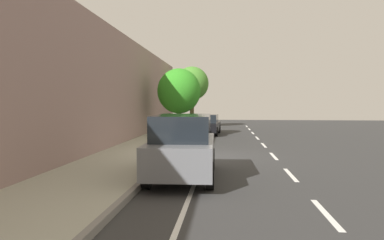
# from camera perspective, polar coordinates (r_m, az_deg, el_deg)

# --- Properties ---
(ground) EXTENTS (71.30, 71.30, 0.00)m
(ground) POSITION_cam_1_polar(r_m,az_deg,el_deg) (16.18, 2.42, -5.71)
(ground) COLOR #323232
(sidewalk) EXTENTS (3.24, 44.56, 0.17)m
(sidewalk) POSITION_cam_1_polar(r_m,az_deg,el_deg) (16.66, -8.85, -5.20)
(sidewalk) COLOR #A9A997
(sidewalk) RESTS_ON ground
(curb_edge) EXTENTS (0.16, 44.56, 0.17)m
(curb_edge) POSITION_cam_1_polar(r_m,az_deg,el_deg) (16.32, -3.03, -5.34)
(curb_edge) COLOR gray
(curb_edge) RESTS_ON ground
(lane_stripe_centre) EXTENTS (0.14, 44.20, 0.01)m
(lane_stripe_centre) POSITION_cam_1_polar(r_m,az_deg,el_deg) (16.48, 12.83, -5.60)
(lane_stripe_centre) COLOR white
(lane_stripe_centre) RESTS_ON ground
(lane_stripe_bike_edge) EXTENTS (0.12, 44.56, 0.01)m
(lane_stripe_bike_edge) POSITION_cam_1_polar(r_m,az_deg,el_deg) (16.19, 2.15, -5.69)
(lane_stripe_bike_edge) COLOR white
(lane_stripe_bike_edge) RESTS_ON ground
(building_facade) EXTENTS (0.50, 44.56, 6.24)m
(building_facade) POSITION_cam_1_polar(r_m,az_deg,el_deg) (17.08, -15.05, 5.14)
(building_facade) COLOR gray
(building_facade) RESTS_ON ground
(parked_sedan_black_nearest) EXTENTS (2.01, 4.49, 1.52)m
(parked_sedan_black_nearest) POSITION_cam_1_polar(r_m,az_deg,el_deg) (27.11, 2.40, -0.74)
(parked_sedan_black_nearest) COLOR black
(parked_sedan_black_nearest) RESTS_ON ground
(parked_suv_grey_second) EXTENTS (2.07, 4.75, 1.99)m
(parked_suv_grey_second) POSITION_cam_1_polar(r_m,az_deg,el_deg) (11.30, -1.44, -4.09)
(parked_suv_grey_second) COLOR slate
(parked_suv_grey_second) RESTS_ON ground
(bicycle_at_curb) EXTENTS (1.67, 0.64, 0.76)m
(bicycle_at_curb) POSITION_cam_1_polar(r_m,az_deg,el_deg) (20.55, 0.04, -2.87)
(bicycle_at_curb) COLOR black
(bicycle_at_curb) RESTS_ON ground
(cyclist_with_backpack) EXTENTS (0.42, 0.62, 1.62)m
(cyclist_with_backpack) POSITION_cam_1_polar(r_m,az_deg,el_deg) (20.97, -0.47, -1.11)
(cyclist_with_backpack) COLOR #C6B284
(cyclist_with_backpack) RESTS_ON ground
(street_tree_near_cyclist) EXTENTS (3.26, 3.26, 5.78)m
(street_tree_near_cyclist) POSITION_cam_1_polar(r_m,az_deg,el_deg) (35.30, -0.01, 5.76)
(street_tree_near_cyclist) COLOR #4B4B28
(street_tree_near_cyclist) RESTS_ON sidewalk
(street_tree_mid_block) EXTENTS (3.07, 3.07, 4.66)m
(street_tree_mid_block) POSITION_cam_1_polar(r_m,az_deg,el_deg) (25.57, -2.08, 4.58)
(street_tree_mid_block) COLOR brown
(street_tree_mid_block) RESTS_ON sidewalk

